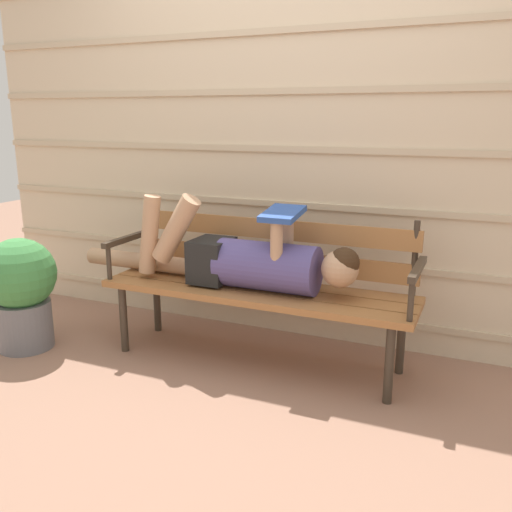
{
  "coord_description": "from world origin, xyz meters",
  "views": [
    {
      "loc": [
        1.12,
        -2.44,
        1.32
      ],
      "look_at": [
        0.0,
        0.16,
        0.61
      ],
      "focal_mm": 38.6,
      "sensor_mm": 36.0,
      "label": 1
    }
  ],
  "objects": [
    {
      "name": "ground_plane",
      "position": [
        0.0,
        0.0,
        0.0
      ],
      "size": [
        12.0,
        12.0,
        0.0
      ],
      "primitive_type": "plane",
      "color": "#936B56"
    },
    {
      "name": "house_siding",
      "position": [
        0.0,
        0.66,
        1.14
      ],
      "size": [
        4.29,
        0.08,
        2.28
      ],
      "color": "beige",
      "rests_on": "ground"
    },
    {
      "name": "park_bench",
      "position": [
        0.0,
        0.22,
        0.47
      ],
      "size": [
        1.72,
        0.46,
        0.82
      ],
      "color": "#9E6638",
      "rests_on": "ground"
    },
    {
      "name": "reclining_person",
      "position": [
        -0.07,
        0.15,
        0.58
      ],
      "size": [
        1.7,
        0.26,
        0.5
      ],
      "color": "#514784"
    },
    {
      "name": "potted_plant",
      "position": [
        -1.32,
        -0.2,
        0.36
      ],
      "size": [
        0.41,
        0.41,
        0.66
      ],
      "color": "slate",
      "rests_on": "ground"
    }
  ]
}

